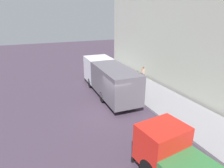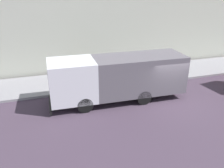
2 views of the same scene
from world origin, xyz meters
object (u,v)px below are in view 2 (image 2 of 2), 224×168
Objects in this scene: pedestrian_standing at (81,66)px; large_utility_truck at (118,76)px; pedestrian_walking at (106,68)px; pedestrian_third at (102,70)px.

large_utility_truck is at bearing -14.17° from pedestrian_standing.
pedestrian_standing is (1.30, 1.66, -0.04)m from pedestrian_walking.
large_utility_truck is at bearing -131.72° from pedestrian_walking.
large_utility_truck is 4.85m from pedestrian_standing.
large_utility_truck reaches higher than pedestrian_walking.
pedestrian_third is (-1.53, -1.31, 0.06)m from pedestrian_standing.
large_utility_truck reaches higher than pedestrian_standing.
pedestrian_third reaches higher than pedestrian_walking.
pedestrian_standing is 0.95× the size of pedestrian_third.
pedestrian_walking is 1.04× the size of pedestrian_standing.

